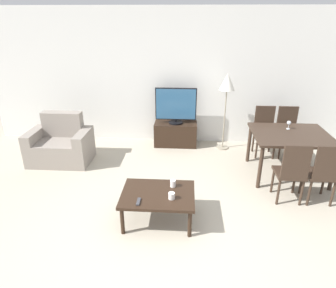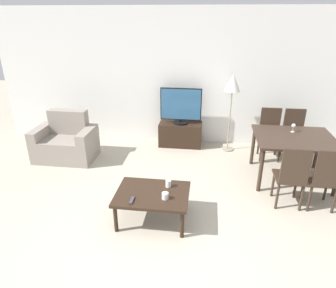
# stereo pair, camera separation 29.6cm
# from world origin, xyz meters

# --- Properties ---
(ground_plane) EXTENTS (18.00, 18.00, 0.00)m
(ground_plane) POSITION_xyz_m (0.00, 0.00, 0.00)
(ground_plane) COLOR #B2A893
(wall_back) EXTENTS (7.71, 0.06, 2.70)m
(wall_back) POSITION_xyz_m (0.00, 3.50, 1.35)
(wall_back) COLOR white
(wall_back) RESTS_ON ground_plane
(armchair) EXTENTS (1.09, 0.71, 0.89)m
(armchair) POSITION_xyz_m (-2.04, 2.32, 0.31)
(armchair) COLOR gray
(armchair) RESTS_ON ground_plane
(tv_stand) EXTENTS (0.87, 0.42, 0.48)m
(tv_stand) POSITION_xyz_m (0.05, 3.22, 0.24)
(tv_stand) COLOR black
(tv_stand) RESTS_ON ground_plane
(tv) EXTENTS (0.83, 0.29, 0.73)m
(tv) POSITION_xyz_m (0.05, 3.22, 0.85)
(tv) COLOR black
(tv) RESTS_ON tv_stand
(coffee_table) EXTENTS (0.94, 0.71, 0.41)m
(coffee_table) POSITION_xyz_m (-0.08, 0.67, 0.37)
(coffee_table) COLOR black
(coffee_table) RESTS_ON ground_plane
(dining_table) EXTENTS (1.23, 1.05, 0.75)m
(dining_table) POSITION_xyz_m (1.98, 2.06, 0.67)
(dining_table) COLOR #38281E
(dining_table) RESTS_ON ground_plane
(dining_chair_near) EXTENTS (0.40, 0.40, 0.94)m
(dining_chair_near) POSITION_xyz_m (1.77, 1.22, 0.52)
(dining_chair_near) COLOR #38281E
(dining_chair_near) RESTS_ON ground_plane
(dining_chair_far) EXTENTS (0.40, 0.40, 0.94)m
(dining_chair_far) POSITION_xyz_m (2.20, 2.90, 0.52)
(dining_chair_far) COLOR #38281E
(dining_chair_far) RESTS_ON ground_plane
(dining_chair_near_right) EXTENTS (0.40, 0.40, 0.94)m
(dining_chair_near_right) POSITION_xyz_m (2.20, 1.22, 0.52)
(dining_chair_near_right) COLOR #38281E
(dining_chair_near_right) RESTS_ON ground_plane
(dining_chair_far_left) EXTENTS (0.40, 0.40, 0.94)m
(dining_chair_far_left) POSITION_xyz_m (1.77, 2.90, 0.52)
(dining_chair_far_left) COLOR #38281E
(dining_chair_far_left) RESTS_ON ground_plane
(floor_lamp) EXTENTS (0.30, 0.30, 1.53)m
(floor_lamp) POSITION_xyz_m (1.02, 3.11, 1.29)
(floor_lamp) COLOR gray
(floor_lamp) RESTS_ON ground_plane
(remote_primary) EXTENTS (0.04, 0.15, 0.02)m
(remote_primary) POSITION_xyz_m (-0.29, 0.46, 0.42)
(remote_primary) COLOR #38383D
(remote_primary) RESTS_ON coffee_table
(cup_white_near) EXTENTS (0.07, 0.07, 0.10)m
(cup_white_near) POSITION_xyz_m (0.11, 0.85, 0.46)
(cup_white_near) COLOR white
(cup_white_near) RESTS_ON coffee_table
(cup_colored_far) EXTENTS (0.08, 0.08, 0.08)m
(cup_colored_far) POSITION_xyz_m (0.11, 0.56, 0.46)
(cup_colored_far) COLOR white
(cup_colored_far) RESTS_ON coffee_table
(wine_glass_left) EXTENTS (0.07, 0.07, 0.15)m
(wine_glass_left) POSITION_xyz_m (1.99, 2.28, 0.85)
(wine_glass_left) COLOR silver
(wine_glass_left) RESTS_ON dining_table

